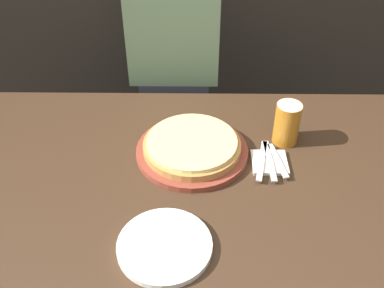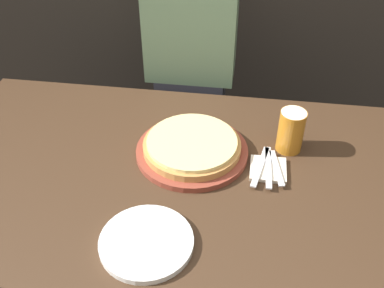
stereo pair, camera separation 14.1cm
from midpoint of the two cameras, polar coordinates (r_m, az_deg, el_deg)
The scene contains 9 objects.
dining_table at distance 1.64m, azimuth 0.73°, elevation -13.14°, with size 1.56×0.90×0.73m.
pizza_on_board at distance 1.42m, azimuth 2.84°, elevation -0.57°, with size 0.36×0.36×0.06m.
beer_glass at distance 1.46m, azimuth 15.22°, elevation 1.70°, with size 0.08×0.08×0.14m.
dinner_plate at distance 1.18m, azimuth -2.34°, elevation -12.52°, with size 0.25×0.25×0.02m.
napkin_stack at distance 1.41m, azimuth 12.50°, elevation -3.26°, with size 0.11×0.11×0.01m.
fork at distance 1.40m, azimuth 11.53°, elevation -2.92°, with size 0.06×0.19×0.00m.
dinner_knife at distance 1.40m, azimuth 12.55°, elevation -3.00°, with size 0.02×0.19×0.00m.
spoon at distance 1.40m, azimuth 13.56°, elevation -3.09°, with size 0.05×0.16×0.00m.
diner_person at distance 1.91m, azimuth 2.04°, elevation 7.91°, with size 0.35×0.21×1.34m.
Camera 2 is at (0.19, -0.99, 1.67)m, focal length 42.00 mm.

